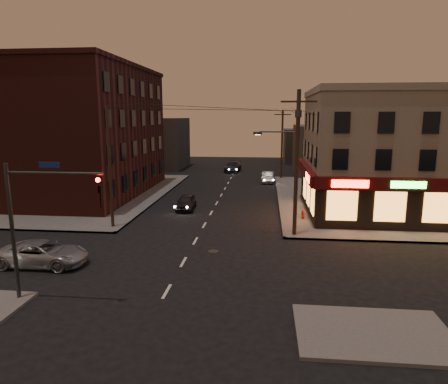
# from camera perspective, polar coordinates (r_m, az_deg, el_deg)

# --- Properties ---
(ground) EXTENTS (120.00, 120.00, 0.00)m
(ground) POSITION_cam_1_polar(r_m,az_deg,el_deg) (23.83, -5.82, -9.92)
(ground) COLOR black
(ground) RESTS_ON ground
(sidewalk_ne) EXTENTS (24.00, 28.00, 0.15)m
(sidewalk_ne) POSITION_cam_1_polar(r_m,az_deg,el_deg) (43.72, 23.60, -1.06)
(sidewalk_ne) COLOR #514F4C
(sidewalk_ne) RESTS_ON ground
(sidewalk_nw) EXTENTS (24.00, 28.00, 0.15)m
(sidewalk_nw) POSITION_cam_1_polar(r_m,az_deg,el_deg) (47.41, -22.71, -0.12)
(sidewalk_nw) COLOR #514F4C
(sidewalk_nw) RESTS_ON ground
(pizza_building) EXTENTS (15.85, 12.85, 10.50)m
(pizza_building) POSITION_cam_1_polar(r_m,az_deg,el_deg) (37.10, 23.72, 5.19)
(pizza_building) COLOR gray
(pizza_building) RESTS_ON sidewalk_ne
(brick_apartment) EXTENTS (12.00, 20.00, 13.00)m
(brick_apartment) POSITION_cam_1_polar(r_m,az_deg,el_deg) (45.11, -19.38, 8.01)
(brick_apartment) COLOR #441A15
(brick_apartment) RESTS_ON sidewalk_nw
(bg_building_ne_a) EXTENTS (10.00, 12.00, 7.00)m
(bg_building_ne_a) POSITION_cam_1_polar(r_m,az_deg,el_deg) (60.71, 14.87, 5.86)
(bg_building_ne_a) COLOR #3F3D3A
(bg_building_ne_a) RESTS_ON ground
(bg_building_nw) EXTENTS (9.00, 10.00, 8.00)m
(bg_building_nw) POSITION_cam_1_polar(r_m,az_deg,el_deg) (66.34, -9.56, 6.91)
(bg_building_nw) COLOR #3F3D3A
(bg_building_nw) RESTS_ON ground
(bg_building_ne_b) EXTENTS (8.00, 8.00, 6.00)m
(bg_building_ne_b) POSITION_cam_1_polar(r_m,az_deg,el_deg) (74.35, 11.69, 6.48)
(bg_building_ne_b) COLOR #3F3D3A
(bg_building_ne_b) RESTS_ON ground
(utility_pole_main) EXTENTS (4.20, 0.44, 10.00)m
(utility_pole_main) POSITION_cam_1_polar(r_m,az_deg,el_deg) (27.79, 10.14, 5.18)
(utility_pole_main) COLOR #382619
(utility_pole_main) RESTS_ON sidewalk_ne
(utility_pole_far) EXTENTS (0.26, 0.26, 9.00)m
(utility_pole_far) POSITION_cam_1_polar(r_m,az_deg,el_deg) (53.96, 8.28, 6.75)
(utility_pole_far) COLOR #382619
(utility_pole_far) RESTS_ON sidewalk_ne
(utility_pole_west) EXTENTS (0.24, 0.24, 9.00)m
(utility_pole_west) POSITION_cam_1_polar(r_m,az_deg,el_deg) (30.76, -16.00, 3.39)
(utility_pole_west) COLOR #382619
(utility_pole_west) RESTS_ON sidewalk_nw
(traffic_signal) EXTENTS (4.49, 0.32, 6.47)m
(traffic_signal) POSITION_cam_1_polar(r_m,az_deg,el_deg) (19.63, -25.70, -2.83)
(traffic_signal) COLOR #333538
(traffic_signal) RESTS_ON ground
(suv_cross) EXTENTS (5.05, 2.34, 1.40)m
(suv_cross) POSITION_cam_1_polar(r_m,az_deg,el_deg) (25.22, -24.48, -8.00)
(suv_cross) COLOR gray
(suv_cross) RESTS_ON ground
(sedan_near) EXTENTS (1.76, 3.97, 1.33)m
(sedan_near) POSITION_cam_1_polar(r_m,az_deg,el_deg) (36.51, -5.43, -1.46)
(sedan_near) COLOR black
(sedan_near) RESTS_ON ground
(sedan_mid) EXTENTS (1.67, 4.20, 1.36)m
(sedan_mid) POSITION_cam_1_polar(r_m,az_deg,el_deg) (51.25, 6.28, 2.12)
(sedan_mid) COLOR gray
(sedan_mid) RESTS_ON ground
(sedan_far) EXTENTS (2.52, 5.37, 1.51)m
(sedan_far) POSITION_cam_1_polar(r_m,az_deg,el_deg) (61.10, 1.27, 3.67)
(sedan_far) COLOR #181C30
(sedan_far) RESTS_ON ground
(fire_hydrant) EXTENTS (0.34, 0.34, 0.77)m
(fire_hydrant) POSITION_cam_1_polar(r_m,az_deg,el_deg) (33.13, 11.23, -3.07)
(fire_hydrant) COLOR maroon
(fire_hydrant) RESTS_ON sidewalk_ne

